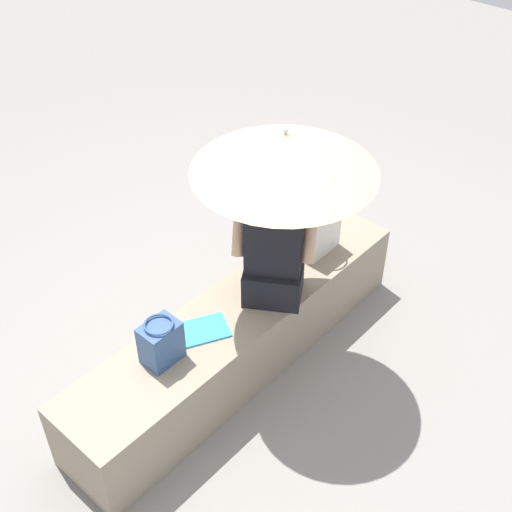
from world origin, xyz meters
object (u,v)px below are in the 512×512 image
object	(u,v)px
person_seated	(274,245)
parasol	(285,153)
magazine	(203,330)
handbag_black	(161,342)
tote_bag_canvas	(318,228)

from	to	relation	value
person_seated	parasol	size ratio (longest dim) A/B	0.78
person_seated	magazine	world-z (taller)	person_seated
parasol	handbag_black	size ratio (longest dim) A/B	4.29
handbag_black	parasol	bearing A→B (deg)	167.38
parasol	magazine	bearing A→B (deg)	-18.21
magazine	tote_bag_canvas	bearing A→B (deg)	-153.74
handbag_black	magazine	size ratio (longest dim) A/B	0.96
parasol	tote_bag_canvas	size ratio (longest dim) A/B	3.21
person_seated	magazine	bearing A→B (deg)	-11.57
parasol	handbag_black	distance (m)	1.19
person_seated	tote_bag_canvas	world-z (taller)	person_seated
person_seated	handbag_black	world-z (taller)	person_seated
parasol	magazine	size ratio (longest dim) A/B	4.13
person_seated	tote_bag_canvas	size ratio (longest dim) A/B	2.50
magazine	handbag_black	bearing A→B (deg)	24.82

